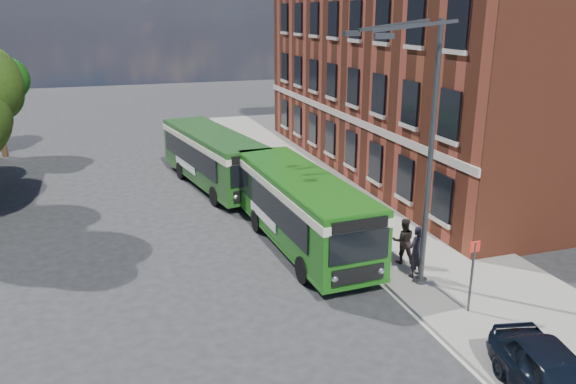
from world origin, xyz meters
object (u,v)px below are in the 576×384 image
object	(u,v)px
bus_front	(301,204)
bus_rear	(213,154)
parked_car	(554,379)
street_lamp	(421,154)

from	to	relation	value
bus_front	bus_rear	xyz separation A→B (m)	(-1.79, 9.32, 0.00)
bus_front	parked_car	xyz separation A→B (m)	(2.41, -11.32, -0.96)
bus_front	parked_car	size ratio (longest dim) A/B	2.42
bus_rear	parked_car	world-z (taller)	bus_rear
street_lamp	bus_front	xyz separation A→B (m)	(-2.45, 4.69, -2.96)
bus_front	parked_car	world-z (taller)	bus_front
bus_front	bus_rear	world-z (taller)	same
bus_front	bus_rear	distance (m)	9.49
bus_rear	parked_car	distance (m)	21.08
street_lamp	bus_rear	size ratio (longest dim) A/B	0.87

